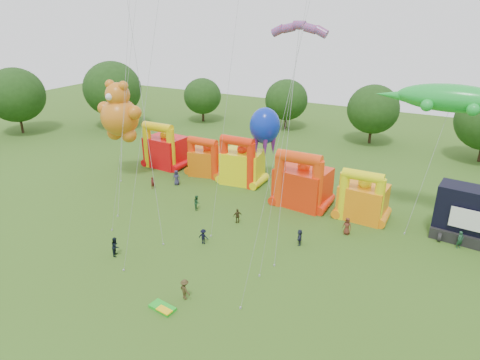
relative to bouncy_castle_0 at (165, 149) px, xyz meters
The scene contains 23 objects.
ground 33.25m from the bouncy_castle_0, 62.46° to the right, with size 160.00×160.00×0.00m, color #375919.
tree_ring 32.33m from the bouncy_castle_0, 63.78° to the right, with size 120.57×122.64×12.07m.
bouncy_castle_0 is the anchor object (origin of this frame).
bouncy_castle_1 6.99m from the bouncy_castle_0, ahead, with size 5.40×4.71×5.37m.
bouncy_castle_2 12.37m from the bouncy_castle_0, ahead, with size 5.35×4.51×6.43m.
bouncy_castle_3 21.63m from the bouncy_castle_0, ahead, with size 6.08×5.10×6.69m.
bouncy_castle_4 28.47m from the bouncy_castle_0, ahead, with size 4.89×4.03×5.75m.
teddy_bear_kite 8.51m from the bouncy_castle_0, 109.85° to the right, with size 6.71×4.76×12.79m.
gecko_kite 35.17m from the bouncy_castle_0, ahead, with size 12.88×6.25×14.52m.
octopus_kite 15.72m from the bouncy_castle_0, ahead, with size 5.18×6.64×9.78m.
parafoil_kites 17.33m from the bouncy_castle_0, 61.48° to the right, with size 26.26×13.32×28.12m.
diamond_kites 26.33m from the bouncy_castle_0, 41.45° to the right, with size 19.77×15.15×37.15m.
folded_kite_bundle 31.52m from the bouncy_castle_0, 53.24° to the right, with size 2.11×1.30×0.31m.
spectator_0 7.51m from the bouncy_castle_0, 42.07° to the right, with size 0.94×0.61×1.93m, color #2C2A47.
spectator_1 8.36m from the bouncy_castle_0, 63.91° to the right, with size 0.56×0.37×1.54m, color #511717.
spectator_2 15.24m from the bouncy_castle_0, 39.60° to the right, with size 0.82×0.64×1.69m, color #1C4726.
spectator_3 22.67m from the bouncy_castle_0, 43.73° to the right, with size 0.99×0.57×1.53m, color black.
spectator_4 20.16m from the bouncy_castle_0, 31.09° to the right, with size 0.95×0.39×1.61m, color #3A3117.
spectator_5 27.08m from the bouncy_castle_0, 25.08° to the right, with size 1.47×0.47×1.58m, color #222538.
spectator_6 28.91m from the bouncy_castle_0, 14.79° to the right, with size 0.87×0.57×1.78m, color #582719.
spectator_7 38.29m from the bouncy_castle_0, ahead, with size 0.63×0.42×1.74m, color #193E28.
spectator_8 23.56m from the bouncy_castle_0, 63.74° to the right, with size 0.88×0.69×1.81m, color black.
spectator_9 30.48m from the bouncy_castle_0, 50.00° to the right, with size 1.11×0.64×1.72m, color #3E3219.
Camera 1 is at (20.83, -15.99, 21.11)m, focal length 32.00 mm.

